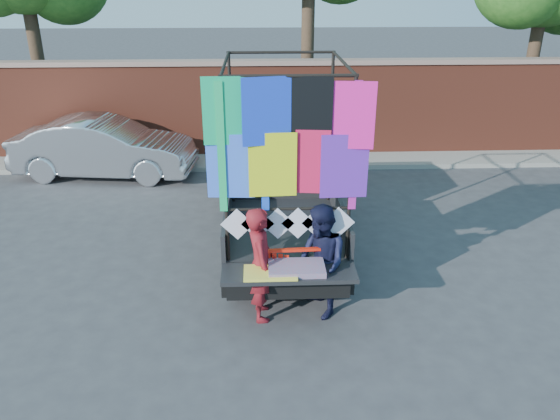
{
  "coord_description": "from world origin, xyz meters",
  "views": [
    {
      "loc": [
        -0.43,
        -7.59,
        4.72
      ],
      "look_at": [
        -0.12,
        -0.09,
        1.44
      ],
      "focal_mm": 35.0,
      "sensor_mm": 36.0,
      "label": 1
    }
  ],
  "objects_px": {
    "pickup_truck": "(280,189)",
    "woman": "(261,264)",
    "man": "(321,262)",
    "sedan": "(105,148)"
  },
  "relations": [
    {
      "from": "pickup_truck",
      "to": "woman",
      "type": "relative_size",
      "value": 3.22
    },
    {
      "from": "sedan",
      "to": "man",
      "type": "relative_size",
      "value": 2.54
    },
    {
      "from": "sedan",
      "to": "man",
      "type": "height_order",
      "value": "man"
    },
    {
      "from": "sedan",
      "to": "woman",
      "type": "height_order",
      "value": "woman"
    },
    {
      "from": "pickup_truck",
      "to": "sedan",
      "type": "bearing_deg",
      "value": 141.09
    },
    {
      "from": "woman",
      "to": "man",
      "type": "bearing_deg",
      "value": -93.25
    },
    {
      "from": "pickup_truck",
      "to": "sedan",
      "type": "height_order",
      "value": "pickup_truck"
    },
    {
      "from": "woman",
      "to": "man",
      "type": "distance_m",
      "value": 0.87
    },
    {
      "from": "pickup_truck",
      "to": "man",
      "type": "relative_size",
      "value": 3.24
    },
    {
      "from": "sedan",
      "to": "woman",
      "type": "relative_size",
      "value": 2.52
    }
  ]
}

